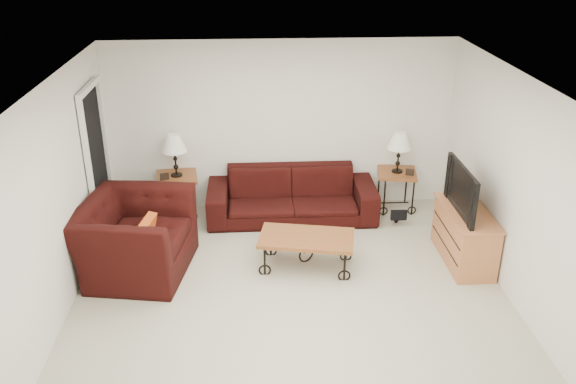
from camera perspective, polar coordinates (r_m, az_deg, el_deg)
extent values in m
plane|color=#B8B39D|center=(7.10, 0.34, -9.72)|extent=(5.00, 5.00, 0.00)
cube|color=white|center=(8.81, -0.69, 6.30)|extent=(5.00, 0.02, 2.50)
cube|color=white|center=(4.35, 2.57, -14.46)|extent=(5.00, 0.02, 2.50)
cube|color=white|center=(6.81, -21.12, -1.01)|extent=(0.02, 5.00, 2.50)
cube|color=white|center=(7.09, 20.96, 0.01)|extent=(0.02, 5.00, 2.50)
plane|color=white|center=(6.07, 0.40, 10.24)|extent=(5.00, 5.00, 0.00)
cube|color=black|center=(8.35, -17.60, 2.39)|extent=(0.08, 0.94, 2.04)
imported|color=black|center=(8.70, 0.35, -0.29)|extent=(2.42, 0.95, 0.71)
cube|color=brown|center=(8.94, -10.35, -0.31)|extent=(0.64, 0.64, 0.62)
cube|color=brown|center=(9.11, 10.15, 0.14)|extent=(0.64, 0.64, 0.61)
cube|color=black|center=(8.68, -11.62, 1.44)|extent=(0.12, 0.05, 0.10)
cube|color=black|center=(8.88, 11.47, 1.85)|extent=(0.12, 0.06, 0.10)
cube|color=brown|center=(7.52, 1.75, -5.69)|extent=(1.26, 0.83, 0.43)
imported|color=black|center=(7.58, -14.32, -4.17)|extent=(1.44, 1.59, 0.91)
cube|color=orange|center=(7.48, -13.31, -3.92)|extent=(0.18, 0.43, 0.41)
cube|color=#C57A49|center=(7.92, 16.37, -4.02)|extent=(0.48, 1.15, 0.69)
imported|color=black|center=(7.64, 16.79, 0.23)|extent=(0.14, 1.03, 0.60)
ellipsoid|color=black|center=(8.72, 10.29, -1.58)|extent=(0.38, 0.32, 0.45)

